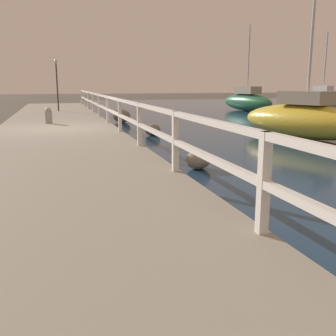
{
  "coord_description": "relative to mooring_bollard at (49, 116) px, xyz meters",
  "views": [
    {
      "loc": [
        -0.02,
        -13.6,
        1.74
      ],
      "look_at": [
        2.82,
        -3.6,
        -0.49
      ],
      "focal_mm": 42.0,
      "sensor_mm": 36.0,
      "label": 1
    }
  ],
  "objects": [
    {
      "name": "sailboat_green",
      "position": [
        12.44,
        8.39,
        0.06
      ],
      "size": [
        1.92,
        5.12,
        5.39
      ],
      "rotation": [
        0.0,
        0.0,
        0.15
      ],
      "color": "#236B42",
      "rests_on": "water_surface"
    },
    {
      "name": "railing",
      "position": [
        2.17,
        -1.8,
        0.39
      ],
      "size": [
        0.1,
        32.5,
        1.01
      ],
      "color": "white",
      "rests_on": "dock_walkway"
    },
    {
      "name": "ground_plane",
      "position": [
        0.29,
        -1.8,
        -0.59
      ],
      "size": [
        120.0,
        120.0,
        0.0
      ],
      "primitive_type": "plane",
      "color": "#4C473D"
    },
    {
      "name": "boulder_far_strip",
      "position": [
        3.07,
        -7.85,
        -0.39
      ],
      "size": [
        0.53,
        0.47,
        0.4
      ],
      "color": "gray",
      "rests_on": "ground"
    },
    {
      "name": "sailboat_yellow",
      "position": [
        8.04,
        -4.38,
        0.05
      ],
      "size": [
        3.09,
        5.14,
        6.72
      ],
      "rotation": [
        0.0,
        0.0,
        0.34
      ],
      "color": "gold",
      "rests_on": "water_surface"
    },
    {
      "name": "boulder_upstream",
      "position": [
        3.43,
        -2.31,
        -0.39
      ],
      "size": [
        0.54,
        0.49,
        0.41
      ],
      "color": "slate",
      "rests_on": "ground"
    },
    {
      "name": "sailboat_gray",
      "position": [
        18.21,
        8.35,
        0.02
      ],
      "size": [
        1.86,
        4.2,
        5.2
      ],
      "rotation": [
        0.0,
        0.0,
        0.23
      ],
      "color": "gray",
      "rests_on": "water_surface"
    },
    {
      "name": "mooring_bollard",
      "position": [
        0.0,
        0.0,
        0.0
      ],
      "size": [
        0.25,
        0.25,
        0.6
      ],
      "color": "gray",
      "rests_on": "dock_walkway"
    },
    {
      "name": "boulder_downstream",
      "position": [
        3.18,
        2.64,
        -0.29
      ],
      "size": [
        0.79,
        0.71,
        0.59
      ],
      "color": "slate",
      "rests_on": "ground"
    },
    {
      "name": "dock_walkway",
      "position": [
        0.29,
        -1.8,
        -0.44
      ],
      "size": [
        3.96,
        36.0,
        0.29
      ],
      "color": "gray",
      "rests_on": "ground"
    },
    {
      "name": "dock_lamp",
      "position": [
        0.42,
        7.04,
        1.52
      ],
      "size": [
        0.2,
        0.2,
        2.74
      ],
      "color": "#2D2D33",
      "rests_on": "dock_walkway"
    }
  ]
}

